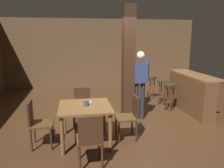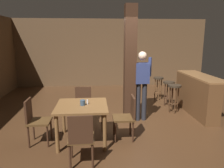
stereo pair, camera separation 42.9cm
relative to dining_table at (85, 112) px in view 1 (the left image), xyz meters
The scene contains 15 objects.
ground_plane 1.34m from the dining_table, 34.38° to the left, with size 10.80×10.80×0.00m, color #422816.
wall_back 5.31m from the dining_table, 79.31° to the left, with size 8.00×0.10×2.80m, color brown.
pillar 1.73m from the dining_table, 44.17° to the left, with size 0.28×0.28×2.80m, color #382114.
dining_table is the anchor object (origin of this frame).
chair_east 0.91m from the dining_table, ahead, with size 0.43×0.43×0.89m.
chair_south 0.89m from the dining_table, 88.04° to the right, with size 0.43×0.43×0.89m.
chair_north 0.86m from the dining_table, 92.16° to the left, with size 0.46×0.46×0.89m.
chair_west 0.91m from the dining_table, behind, with size 0.42×0.42×0.89m.
napkin_cup 0.17m from the dining_table, 44.47° to the right, with size 0.10×0.10×0.10m, color #33475B.
salt_shaker 0.20m from the dining_table, 17.62° to the left, with size 0.03×0.03×0.09m, color silver.
standing_person 1.79m from the dining_table, 36.45° to the left, with size 0.47×0.22×1.72m.
bar_counter 3.32m from the dining_table, 25.45° to the left, with size 0.56×1.94×1.05m.
bar_stool_near 2.87m from the dining_table, 32.17° to the left, with size 0.36×0.36×0.78m.
bar_stool_mid 3.29m from the dining_table, 40.81° to the left, with size 0.34×0.34×0.75m.
bar_stool_far 3.67m from the dining_table, 50.00° to the left, with size 0.32×0.32×0.76m.
Camera 1 is at (-1.14, -4.72, 2.05)m, focal length 35.00 mm.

